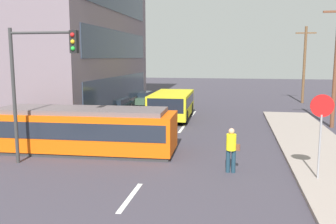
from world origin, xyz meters
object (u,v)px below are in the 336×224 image
(streetcar_tram, at_px, (82,129))
(utility_pole_far, at_px, (304,63))
(city_bus, at_px, (172,104))
(traffic_light_mast, at_px, (38,70))
(parked_sedan_furthest, at_px, (141,98))
(stop_sign, at_px, (321,119))
(utility_pole_mid, at_px, (336,63))
(parked_sedan_mid, at_px, (77,121))
(parked_sedan_far, at_px, (115,106))
(pedestrian_crossing, at_px, (231,148))

(streetcar_tram, xyz_separation_m, utility_pole_far, (12.96, 20.29, 2.65))
(city_bus, bearing_deg, traffic_light_mast, -105.82)
(parked_sedan_furthest, distance_m, traffic_light_mast, 18.72)
(traffic_light_mast, bearing_deg, city_bus, 74.18)
(traffic_light_mast, bearing_deg, stop_sign, -1.52)
(parked_sedan_furthest, height_order, utility_pole_mid, utility_pole_mid)
(streetcar_tram, xyz_separation_m, parked_sedan_mid, (-2.07, 3.96, -0.40))
(streetcar_tram, distance_m, parked_sedan_mid, 4.49)
(streetcar_tram, xyz_separation_m, parked_sedan_furthest, (-1.47, 16.24, -0.40))
(parked_sedan_mid, relative_size, parked_sedan_far, 1.04)
(pedestrian_crossing, xyz_separation_m, parked_sedan_mid, (-8.75, 5.88, -0.32))
(parked_sedan_furthest, xyz_separation_m, stop_sign, (11.08, -18.72, 1.57))
(streetcar_tram, height_order, parked_sedan_mid, streetcar_tram)
(parked_sedan_furthest, bearing_deg, pedestrian_crossing, -65.82)
(utility_pole_mid, bearing_deg, pedestrian_crossing, -120.66)
(pedestrian_crossing, relative_size, parked_sedan_far, 0.39)
(city_bus, height_order, utility_pole_far, utility_pole_far)
(city_bus, distance_m, utility_pole_mid, 10.56)
(streetcar_tram, height_order, stop_sign, stop_sign)
(parked_sedan_far, distance_m, parked_sedan_furthest, 5.63)
(streetcar_tram, height_order, city_bus, streetcar_tram)
(parked_sedan_mid, xyz_separation_m, parked_sedan_furthest, (0.59, 12.28, -0.00))
(traffic_light_mast, relative_size, utility_pole_mid, 0.72)
(traffic_light_mast, xyz_separation_m, utility_pole_mid, (13.35, 10.29, 0.18))
(streetcar_tram, height_order, parked_sedan_furthest, streetcar_tram)
(streetcar_tram, distance_m, parked_sedan_furthest, 16.31)
(utility_pole_mid, relative_size, utility_pole_far, 1.07)
(stop_sign, relative_size, utility_pole_mid, 0.39)
(streetcar_tram, relative_size, utility_pole_far, 1.21)
(parked_sedan_mid, height_order, parked_sedan_furthest, same)
(traffic_light_mast, bearing_deg, parked_sedan_furthest, 92.26)
(parked_sedan_furthest, bearing_deg, parked_sedan_mid, -92.77)
(parked_sedan_mid, relative_size, utility_pole_mid, 0.60)
(parked_sedan_mid, xyz_separation_m, parked_sedan_far, (0.02, 6.68, 0.00))
(city_bus, bearing_deg, parked_sedan_furthest, 119.88)
(utility_pole_mid, bearing_deg, parked_sedan_mid, -164.32)
(pedestrian_crossing, bearing_deg, utility_pole_far, 74.22)
(streetcar_tram, relative_size, parked_sedan_furthest, 2.02)
(utility_pole_far, bearing_deg, parked_sedan_furthest, -164.33)
(parked_sedan_mid, bearing_deg, traffic_light_mast, -77.90)
(parked_sedan_far, distance_m, utility_pole_far, 18.09)
(parked_sedan_mid, bearing_deg, pedestrian_crossing, -33.90)
(pedestrian_crossing, distance_m, parked_sedan_mid, 10.54)
(city_bus, bearing_deg, utility_pole_far, 46.46)
(parked_sedan_far, bearing_deg, pedestrian_crossing, -55.19)
(streetcar_tram, xyz_separation_m, stop_sign, (9.61, -2.48, 1.17))
(parked_sedan_far, bearing_deg, parked_sedan_mid, -90.16)
(traffic_light_mast, bearing_deg, utility_pole_far, 58.65)
(parked_sedan_mid, distance_m, utility_pole_mid, 15.59)
(parked_sedan_mid, height_order, parked_sedan_far, same)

